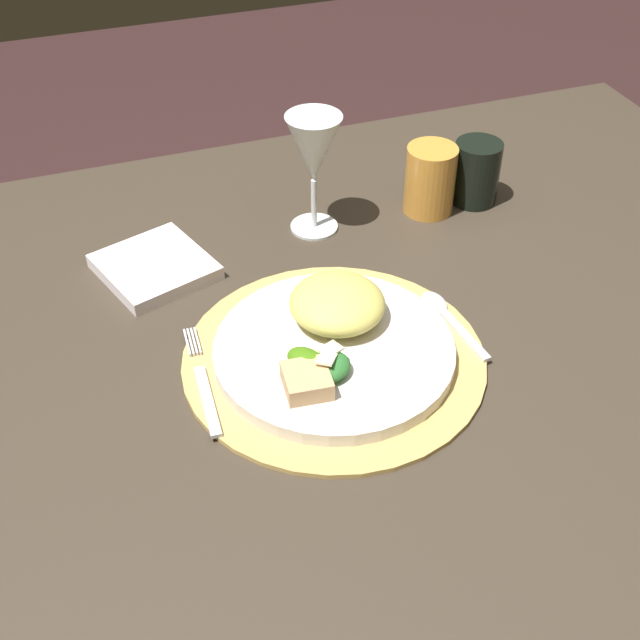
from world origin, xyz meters
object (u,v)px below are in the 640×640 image
(dark_tumbler, at_px, (476,172))
(wine_glass, at_px, (314,152))
(napkin, at_px, (155,267))
(spoon, at_px, (444,313))
(dining_table, at_px, (326,431))
(amber_tumbler, at_px, (430,180))
(dinner_plate, at_px, (335,351))
(fork, at_px, (203,385))

(dark_tumbler, bearing_deg, wine_glass, 178.02)
(dark_tumbler, bearing_deg, napkin, -177.46)
(spoon, bearing_deg, dining_table, -179.09)
(wine_glass, height_order, amber_tumbler, wine_glass)
(wine_glass, height_order, dark_tumbler, wine_glass)
(dinner_plate, bearing_deg, dining_table, 93.15)
(fork, relative_size, amber_tumbler, 1.81)
(fork, height_order, wine_glass, wine_glass)
(napkin, relative_size, wine_glass, 0.78)
(spoon, bearing_deg, napkin, 146.07)
(spoon, distance_m, dark_tumbler, 0.28)
(napkin, xyz_separation_m, wine_glass, (0.22, 0.03, 0.11))
(dinner_plate, height_order, fork, dinner_plate)
(dining_table, distance_m, amber_tumbler, 0.38)
(fork, bearing_deg, amber_tumbler, 33.09)
(dining_table, xyz_separation_m, napkin, (-0.16, 0.21, 0.15))
(fork, distance_m, napkin, 0.23)
(dining_table, relative_size, wine_glass, 8.60)
(dinner_plate, height_order, amber_tumbler, amber_tumbler)
(dinner_plate, xyz_separation_m, amber_tumbler, (0.23, 0.25, 0.03))
(dining_table, distance_m, dinner_plate, 0.16)
(dining_table, bearing_deg, dark_tumbler, 36.79)
(napkin, distance_m, amber_tumbler, 0.39)
(wine_glass, xyz_separation_m, dark_tumbler, (0.24, -0.01, -0.07))
(fork, bearing_deg, napkin, 91.95)
(spoon, bearing_deg, dark_tumbler, 55.29)
(amber_tumbler, bearing_deg, dining_table, -135.78)
(dining_table, distance_m, spoon, 0.21)
(amber_tumbler, bearing_deg, fork, -146.91)
(dining_table, bearing_deg, dinner_plate, -86.85)
(fork, distance_m, wine_glass, 0.35)
(dining_table, height_order, wine_glass, wine_glass)
(spoon, xyz_separation_m, amber_tumbler, (0.08, 0.23, 0.04))
(fork, xyz_separation_m, amber_tumbler, (0.38, 0.25, 0.04))
(dinner_plate, relative_size, dark_tumbler, 3.00)
(spoon, xyz_separation_m, napkin, (-0.31, 0.21, 0.00))
(dining_table, relative_size, dinner_plate, 5.29)
(dining_table, xyz_separation_m, fork, (-0.15, -0.02, 0.15))
(dinner_plate, distance_m, napkin, 0.28)
(napkin, height_order, wine_glass, wine_glass)
(dark_tumbler, bearing_deg, dinner_plate, -140.30)
(spoon, relative_size, wine_glass, 0.82)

